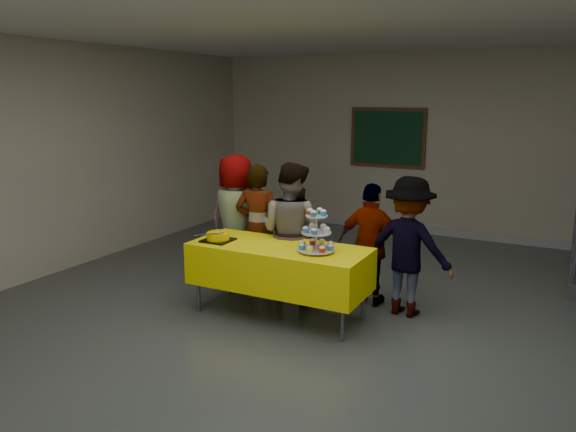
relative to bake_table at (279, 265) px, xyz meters
The scene contains 10 objects.
room_shell 1.83m from the bake_table, 45.00° to the right, with size 10.00×10.04×3.02m.
bake_table is the anchor object (origin of this frame).
cupcake_stand 0.59m from the bake_table, ahead, with size 0.38×0.38×0.44m.
bear_cake 0.74m from the bake_table, 169.27° to the right, with size 0.32×0.36×0.12m.
schoolchild_a 1.31m from the bake_table, 142.94° to the left, with size 0.78×0.51×1.60m, color slate.
schoolchild_b 0.91m from the bake_table, 134.83° to the left, with size 0.56×0.36×1.52m, color slate.
schoolchild_c 0.57m from the bake_table, 102.86° to the left, with size 0.77×0.60×1.59m, color slate.
schoolchild_d 1.08m from the bake_table, 46.07° to the left, with size 0.81×0.34×1.37m, color #5C5C65.
schoolchild_e 1.38m from the bake_table, 30.20° to the left, with size 0.96×0.55×1.49m, color slate.
noticeboard 4.41m from the bake_table, 93.00° to the left, with size 1.30×0.05×1.00m.
Camera 1 is at (2.02, -4.28, 2.31)m, focal length 35.00 mm.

